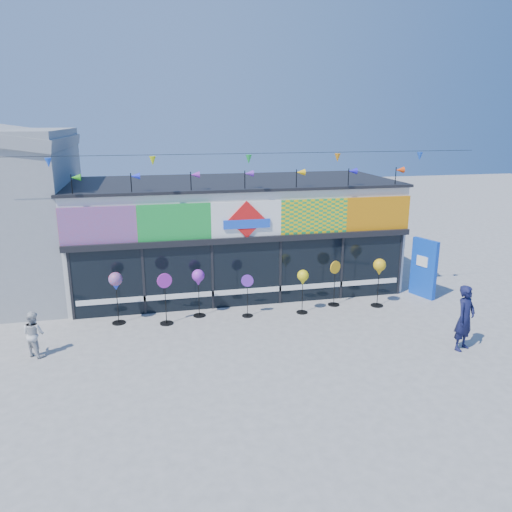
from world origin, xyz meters
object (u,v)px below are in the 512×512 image
object	(u,v)px
spinner_1	(165,297)
spinner_5	(335,282)
child	(34,334)
spinner_3	(247,294)
spinner_4	(303,279)
spinner_6	(379,268)
blue_sign	(424,268)
spinner_0	(116,283)
adult_man	(465,318)
spinner_2	(198,279)

from	to	relation	value
spinner_1	spinner_5	world-z (taller)	spinner_1
child	spinner_3	bearing A→B (deg)	-129.20
spinner_4	child	distance (m)	8.34
spinner_6	spinner_1	bearing A→B (deg)	-179.94
blue_sign	spinner_3	xyz separation A→B (m)	(-6.70, -0.50, -0.33)
spinner_1	spinner_0	bearing A→B (deg)	165.90
spinner_5	spinner_4	bearing A→B (deg)	-161.05
adult_man	child	size ratio (longest dim) A/B	1.46
adult_man	spinner_5	bearing A→B (deg)	92.66
spinner_2	spinner_6	distance (m)	6.23
spinner_1	spinner_4	bearing A→B (deg)	-0.47
spinner_3	spinner_5	world-z (taller)	spinner_5
blue_sign	spinner_5	size ratio (longest dim) A/B	1.34
spinner_4	adult_man	xyz separation A→B (m)	(3.62, -3.64, -0.26)
spinner_2	spinner_1	bearing A→B (deg)	-158.64
spinner_1	child	world-z (taller)	spinner_1
spinner_5	adult_man	world-z (taller)	adult_man
spinner_2	spinner_4	xyz separation A→B (m)	(3.44, -0.47, -0.08)
spinner_6	blue_sign	bearing A→B (deg)	15.31
spinner_4	spinner_6	bearing A→B (deg)	0.92
spinner_3	spinner_5	size ratio (longest dim) A/B	0.89
spinner_1	spinner_2	distance (m)	1.25
child	spinner_5	bearing A→B (deg)	-131.69
spinner_2	child	xyz separation A→B (m)	(-4.76, -1.90, -0.65)
spinner_6	spinner_3	bearing A→B (deg)	179.23
spinner_1	spinner_6	world-z (taller)	spinner_6
spinner_3	spinner_4	distance (m)	1.93
spinner_0	spinner_2	xyz separation A→B (m)	(2.61, 0.05, -0.07)
spinner_1	spinner_3	distance (m)	2.68
spinner_0	spinner_2	size ratio (longest dim) A/B	1.06
spinner_3	spinner_4	size ratio (longest dim) A/B	0.95
blue_sign	spinner_6	distance (m)	2.15
spinner_0	spinner_6	size ratio (longest dim) A/B	1.00
spinner_2	adult_man	bearing A→B (deg)	-30.22
blue_sign	spinner_4	size ratio (longest dim) A/B	1.43
spinner_0	adult_man	bearing A→B (deg)	-22.77
spinner_1	spinner_6	xyz separation A→B (m)	(7.31, 0.01, 0.48)
spinner_5	spinner_1	bearing A→B (deg)	-175.95
spinner_6	child	size ratio (longest dim) A/B	1.32
spinner_4	spinner_5	xyz separation A→B (m)	(1.32, 0.45, -0.36)
spinner_3	adult_man	distance (m)	6.65
adult_man	spinner_3	bearing A→B (deg)	118.97
spinner_5	spinner_6	bearing A→B (deg)	-15.60
adult_man	spinner_1	bearing A→B (deg)	129.03
spinner_4	child	world-z (taller)	spinner_4
blue_sign	spinner_5	xyz separation A→B (m)	(-3.51, -0.15, -0.23)
spinner_0	spinner_3	world-z (taller)	spinner_0
spinner_5	adult_man	xyz separation A→B (m)	(2.30, -4.09, 0.09)
spinner_4	adult_man	bearing A→B (deg)	-45.18
spinner_3	spinner_6	world-z (taller)	spinner_6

